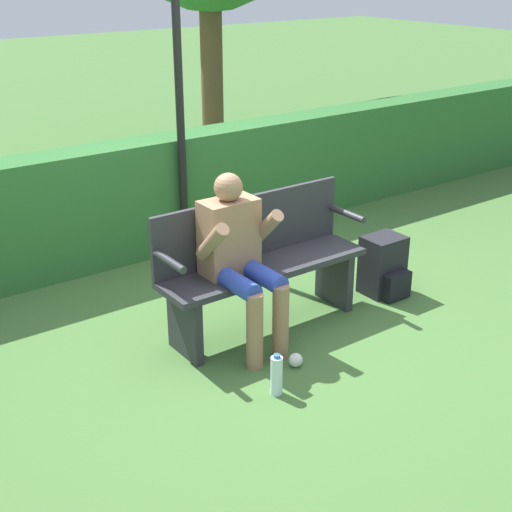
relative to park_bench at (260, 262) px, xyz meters
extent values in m
plane|color=#426B33|center=(0.00, -0.06, -0.50)|extent=(40.00, 40.00, 0.00)
cube|color=#2D662D|center=(0.00, 1.71, 0.02)|extent=(12.00, 0.37, 1.02)
cube|color=#2D2D33|center=(0.00, -0.06, -0.02)|extent=(1.56, 0.41, 0.05)
cube|color=#2D2D33|center=(0.00, 0.13, 0.23)|extent=(1.56, 0.04, 0.45)
cube|color=#2D2D33|center=(-0.66, -0.06, -0.27)|extent=(0.06, 0.37, 0.45)
cube|color=#2D2D33|center=(0.66, -0.06, -0.27)|extent=(0.06, 0.37, 0.45)
cylinder|color=#2D2D33|center=(-0.76, -0.06, 0.22)|extent=(0.05, 0.37, 0.05)
cylinder|color=#2D2D33|center=(0.76, -0.06, 0.22)|extent=(0.05, 0.37, 0.05)
cube|color=#997051|center=(-0.27, -0.02, 0.26)|extent=(0.38, 0.22, 0.52)
sphere|color=#997051|center=(-0.27, -0.02, 0.60)|extent=(0.19, 0.19, 0.19)
cylinder|color=#2D47B7|center=(-0.38, -0.24, 0.03)|extent=(0.13, 0.44, 0.13)
cylinder|color=#2D47B7|center=(-0.17, -0.24, 0.03)|extent=(0.13, 0.44, 0.13)
cylinder|color=#997051|center=(-0.38, -0.46, -0.23)|extent=(0.11, 0.11, 0.53)
cylinder|color=#997051|center=(-0.17, -0.46, -0.23)|extent=(0.11, 0.11, 0.53)
cylinder|color=#997051|center=(-0.48, -0.15, 0.31)|extent=(0.09, 0.32, 0.32)
cylinder|color=#997051|center=(-0.06, -0.15, 0.31)|extent=(0.09, 0.32, 0.32)
cube|color=black|center=(1.10, -0.14, -0.26)|extent=(0.31, 0.25, 0.47)
cube|color=black|center=(1.10, -0.31, -0.38)|extent=(0.23, 0.09, 0.21)
cylinder|color=silver|center=(-0.45, -0.79, -0.37)|extent=(0.08, 0.08, 0.26)
cylinder|color=#2D66B2|center=(-0.45, -0.79, -0.23)|extent=(0.04, 0.04, 0.02)
cylinder|color=black|center=(0.24, 1.46, 0.86)|extent=(0.07, 0.07, 2.71)
cylinder|color=brown|center=(2.63, 4.71, 0.63)|extent=(0.30, 0.30, 2.26)
sphere|color=silver|center=(-0.15, -0.61, -0.45)|extent=(0.09, 0.09, 0.09)
camera|label=1|loc=(-2.72, -3.72, 2.00)|focal=50.00mm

